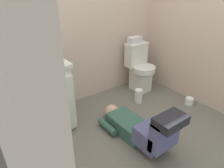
% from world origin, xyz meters
% --- Properties ---
extents(ground_plane, '(2.94, 3.17, 0.04)m').
position_xyz_m(ground_plane, '(0.00, 0.00, -0.02)').
color(ground_plane, '#686357').
extents(wall_back, '(2.60, 0.08, 2.40)m').
position_xyz_m(wall_back, '(0.00, 1.13, 1.20)').
color(wall_back, beige).
rests_on(wall_back, ground_plane).
extents(wall_right, '(0.08, 2.17, 2.40)m').
position_xyz_m(wall_right, '(1.26, 0.00, 1.20)').
color(wall_right, beige).
rests_on(wall_right, ground_plane).
extents(toilet, '(0.36, 0.46, 0.75)m').
position_xyz_m(toilet, '(0.81, 0.82, 0.37)').
color(toilet, silver).
rests_on(toilet, ground_plane).
extents(vanity_cabinet, '(0.60, 0.53, 0.82)m').
position_xyz_m(vanity_cabinet, '(-0.77, 0.74, 0.42)').
color(vanity_cabinet, silver).
rests_on(vanity_cabinet, ground_plane).
extents(faucet, '(0.02, 0.02, 0.10)m').
position_xyz_m(faucet, '(-0.77, 0.89, 0.87)').
color(faucet, silver).
rests_on(faucet, vanity_cabinet).
extents(person_plumber, '(0.39, 1.06, 0.52)m').
position_xyz_m(person_plumber, '(-0.04, -0.11, 0.18)').
color(person_plumber, '#33594C').
rests_on(person_plumber, ground_plane).
extents(tissue_box, '(0.22, 0.11, 0.10)m').
position_xyz_m(tissue_box, '(0.77, 0.91, 0.80)').
color(tissue_box, silver).
rests_on(tissue_box, toilet).
extents(soap_dispenser, '(0.06, 0.06, 0.17)m').
position_xyz_m(soap_dispenser, '(-0.96, 0.87, 0.89)').
color(soap_dispenser, '#35965C').
rests_on(soap_dispenser, vanity_cabinet).
extents(bottle_clear, '(0.04, 0.04, 0.16)m').
position_xyz_m(bottle_clear, '(-0.88, 0.90, 0.90)').
color(bottle_clear, silver).
rests_on(bottle_clear, vanity_cabinet).
extents(bottle_blue, '(0.05, 0.05, 0.15)m').
position_xyz_m(bottle_blue, '(-0.80, 0.87, 0.90)').
color(bottle_blue, '#396ABE').
rests_on(bottle_blue, vanity_cabinet).
extents(bottle_amber, '(0.05, 0.05, 0.16)m').
position_xyz_m(bottle_amber, '(-0.75, 0.90, 0.90)').
color(bottle_amber, '#C8892E').
rests_on(bottle_amber, vanity_cabinet).
extents(bottle_pink, '(0.04, 0.04, 0.17)m').
position_xyz_m(bottle_pink, '(-0.66, 0.88, 0.90)').
color(bottle_pink, pink).
rests_on(bottle_pink, vanity_cabinet).
extents(paper_towel_roll, '(0.11, 0.11, 0.20)m').
position_xyz_m(paper_towel_roll, '(0.51, 0.50, 0.10)').
color(paper_towel_roll, white).
rests_on(paper_towel_roll, ground_plane).
extents(toilet_paper_roll, '(0.11, 0.11, 0.10)m').
position_xyz_m(toilet_paper_roll, '(1.06, 0.02, 0.05)').
color(toilet_paper_roll, white).
rests_on(toilet_paper_roll, ground_plane).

